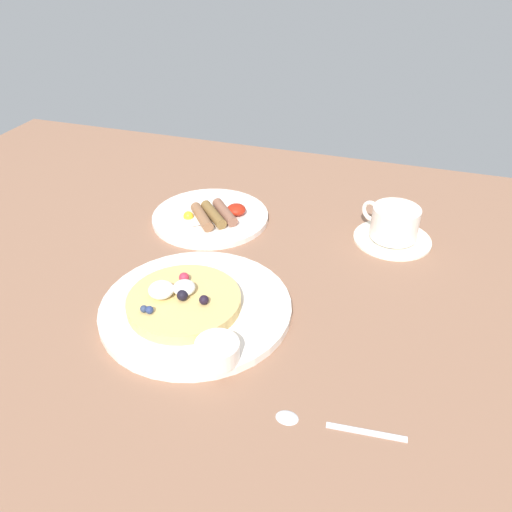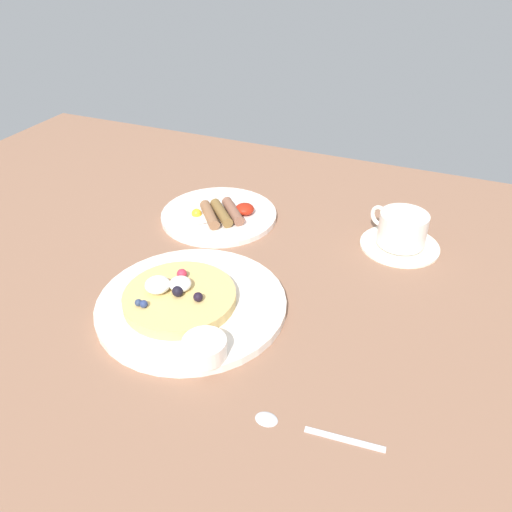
{
  "view_description": "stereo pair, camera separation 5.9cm",
  "coord_description": "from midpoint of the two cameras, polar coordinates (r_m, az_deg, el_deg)",
  "views": [
    {
      "loc": [
        26.17,
        -63.56,
        50.78
      ],
      "look_at": [
        4.47,
        2.74,
        4.0
      ],
      "focal_mm": 35.88,
      "sensor_mm": 36.0,
      "label": 1
    },
    {
      "loc": [
        31.72,
        -61.48,
        50.78
      ],
      "look_at": [
        4.47,
        2.74,
        4.0
      ],
      "focal_mm": 35.88,
      "sensor_mm": 36.0,
      "label": 2
    }
  ],
  "objects": [
    {
      "name": "fried_breakfast",
      "position": [
        1.01,
        -6.55,
        4.6
      ],
      "size": [
        13.5,
        11.1,
        2.28
      ],
      "color": "brown",
      "rests_on": "breakfast_plate"
    },
    {
      "name": "pancake_with_berries",
      "position": [
        0.78,
        -10.33,
        -4.92
      ],
      "size": [
        17.22,
        17.22,
        4.01
      ],
      "color": "#D9B469",
      "rests_on": "pancake_plate"
    },
    {
      "name": "coffee_cup",
      "position": [
        0.96,
        13.48,
        3.7
      ],
      "size": [
        10.98,
        8.63,
        5.86
      ],
      "color": "white",
      "rests_on": "coffee_saucer"
    },
    {
      "name": "syrup_ramekin",
      "position": [
        0.69,
        -6.82,
        -10.47
      ],
      "size": [
        5.97,
        5.97,
        2.68
      ],
      "color": "white",
      "rests_on": "pancake_plate"
    },
    {
      "name": "coffee_saucer",
      "position": [
        0.98,
        13.29,
        1.91
      ],
      "size": [
        14.31,
        14.31,
        0.89
      ],
      "primitive_type": "cylinder",
      "color": "white",
      "rests_on": "ground_plane"
    },
    {
      "name": "teaspoon",
      "position": [
        0.64,
        4.01,
        -18.07
      ],
      "size": [
        15.6,
        2.78,
        0.6
      ],
      "color": "silver",
      "rests_on": "ground_plane"
    },
    {
      "name": "breakfast_plate",
      "position": [
        1.03,
        -6.75,
        4.32
      ],
      "size": [
        23.02,
        23.02,
        1.08
      ],
      "primitive_type": "cylinder",
      "color": "white",
      "rests_on": "ground_plane"
    },
    {
      "name": "ground_plane",
      "position": [
        0.86,
        -5.36,
        -3.52
      ],
      "size": [
        166.37,
        115.34,
        3.0
      ],
      "primitive_type": "cube",
      "color": "#8A604A"
    },
    {
      "name": "pancake_plate",
      "position": [
        0.79,
        -8.83,
        -5.75
      ],
      "size": [
        29.26,
        29.26,
        1.33
      ],
      "primitive_type": "cylinder",
      "color": "white",
      "rests_on": "ground_plane"
    }
  ]
}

